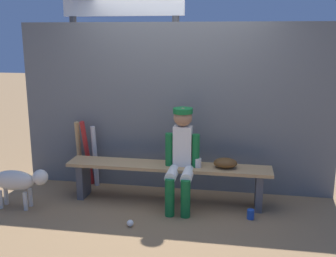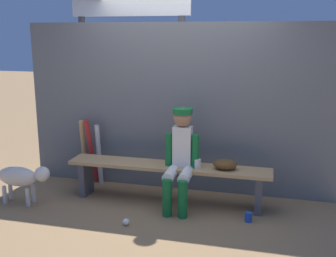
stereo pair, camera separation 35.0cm
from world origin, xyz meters
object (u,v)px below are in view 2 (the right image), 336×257
object	(u,v)px
baseball_glove	(225,164)
baseball	(126,222)
dugout_bench	(168,173)
bat_wood_tan	(84,151)
bat_aluminum_silver	(99,155)
scoreboard	(134,15)
player_seated	(180,155)
bat_aluminum_red	(92,152)
dog	(22,177)
cup_on_ground	(248,217)
cup_on_bench	(197,164)

from	to	relation	value
baseball_glove	baseball	distance (m)	1.31
dugout_bench	bat_wood_tan	world-z (taller)	bat_wood_tan
dugout_bench	bat_wood_tan	size ratio (longest dim) A/B	2.76
bat_aluminum_silver	dugout_bench	bearing A→B (deg)	-18.72
baseball	scoreboard	size ratio (longest dim) A/B	0.02
baseball	dugout_bench	bearing A→B (deg)	68.21
player_seated	bat_aluminum_red	xyz separation A→B (m)	(-1.34, 0.46, -0.19)
dugout_bench	dog	size ratio (longest dim) A/B	2.94
cup_on_ground	bat_aluminum_red	bearing A→B (deg)	163.14
bat_wood_tan	dog	size ratio (longest dim) A/B	1.06
player_seated	cup_on_ground	size ratio (longest dim) A/B	10.78
cup_on_ground	bat_aluminum_silver	bearing A→B (deg)	162.05
bat_aluminum_red	cup_on_ground	bearing A→B (deg)	-16.86
bat_wood_tan	cup_on_bench	distance (m)	1.71
baseball_glove	cup_on_bench	xyz separation A→B (m)	(-0.32, -0.04, -0.01)
baseball	bat_wood_tan	bearing A→B (deg)	132.29
player_seated	scoreboard	distance (m)	2.26
baseball_glove	bat_aluminum_red	bearing A→B (deg)	169.37
dugout_bench	baseball	size ratio (longest dim) A/B	33.46
bat_aluminum_silver	cup_on_ground	world-z (taller)	bat_aluminum_silver
bat_wood_tan	cup_on_ground	distance (m)	2.42
player_seated	cup_on_ground	xyz separation A→B (m)	(0.82, -0.19, -0.60)
dog	scoreboard	bearing A→B (deg)	59.71
bat_wood_tan	cup_on_bench	size ratio (longest dim) A/B	8.15
cup_on_ground	scoreboard	xyz separation A→B (m)	(-1.77, 1.43, 2.23)
baseball	bat_aluminum_red	bearing A→B (deg)	129.36
cup_on_ground	dog	size ratio (longest dim) A/B	0.13
baseball_glove	bat_aluminum_red	xyz separation A→B (m)	(-1.85, 0.35, -0.08)
baseball_glove	dog	size ratio (longest dim) A/B	0.33
player_seated	bat_wood_tan	xyz separation A→B (m)	(-1.47, 0.50, -0.20)
baseball_glove	bat_aluminum_silver	bearing A→B (deg)	168.39
player_seated	scoreboard	xyz separation A→B (m)	(-0.96, 1.24, 1.63)
baseball	cup_on_ground	size ratio (longest dim) A/B	0.67
baseball	baseball_glove	bearing A→B (deg)	36.40
bat_aluminum_silver	scoreboard	size ratio (longest dim) A/B	0.25
bat_aluminum_red	scoreboard	bearing A→B (deg)	63.85
bat_aluminum_silver	baseball	size ratio (longest dim) A/B	11.36
dugout_bench	baseball_glove	xyz separation A→B (m)	(0.69, 0.00, 0.17)
cup_on_bench	bat_aluminum_red	bearing A→B (deg)	165.89
dog	player_seated	bearing A→B (deg)	10.62
cup_on_bench	dog	bearing A→B (deg)	-168.27
bat_aluminum_red	bat_wood_tan	distance (m)	0.13
cup_on_bench	dog	distance (m)	2.13
dugout_bench	baseball_glove	distance (m)	0.71
cup_on_ground	scoreboard	size ratio (longest dim) A/B	0.03
cup_on_bench	scoreboard	bearing A→B (deg)	134.56
bat_wood_tan	baseball	size ratio (longest dim) A/B	12.11
player_seated	cup_on_ground	distance (m)	1.03
bat_aluminum_silver	cup_on_bench	xyz separation A→B (m)	(1.43, -0.40, 0.12)
baseball_glove	cup_on_ground	size ratio (longest dim) A/B	2.55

